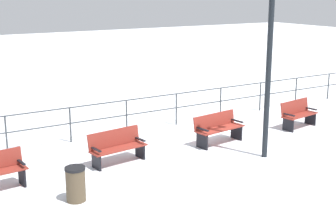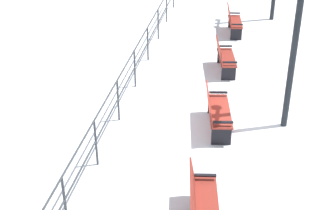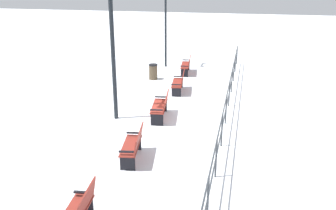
# 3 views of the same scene
# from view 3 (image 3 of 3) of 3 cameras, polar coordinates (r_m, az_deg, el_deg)

# --- Properties ---
(ground_plane) EXTENTS (80.00, 80.00, 0.00)m
(ground_plane) POSITION_cam_3_polar(r_m,az_deg,el_deg) (13.89, -1.66, -2.01)
(ground_plane) COLOR white
(ground_plane) RESTS_ON ground
(bench_nearest) EXTENTS (0.67, 1.72, 0.90)m
(bench_nearest) POSITION_cam_3_polar(r_m,az_deg,el_deg) (20.06, 2.95, 6.31)
(bench_nearest) COLOR maroon
(bench_nearest) RESTS_ON ground
(bench_second) EXTENTS (0.72, 1.65, 0.90)m
(bench_second) POSITION_cam_3_polar(r_m,az_deg,el_deg) (16.83, 1.77, 3.59)
(bench_second) COLOR maroon
(bench_second) RESTS_ON ground
(bench_third) EXTENTS (0.78, 1.73, 0.91)m
(bench_third) POSITION_cam_3_polar(r_m,az_deg,el_deg) (13.70, -1.08, -0.16)
(bench_third) COLOR maroon
(bench_third) RESTS_ON ground
(bench_fourth) EXTENTS (0.74, 1.53, 0.92)m
(bench_fourth) POSITION_cam_3_polar(r_m,az_deg,el_deg) (10.72, -5.40, -6.21)
(bench_fourth) COLOR maroon
(bench_fourth) RESTS_ON ground
(lamppost_near) EXTENTS (0.27, 1.08, 5.33)m
(lamppost_near) POSITION_cam_3_polar(r_m,az_deg,el_deg) (21.18, -0.38, 15.56)
(lamppost_near) COLOR black
(lamppost_near) RESTS_ON ground
(lamppost_middle) EXTENTS (0.25, 1.08, 4.73)m
(lamppost_middle) POSITION_cam_3_polar(r_m,az_deg,el_deg) (13.18, -8.69, 10.08)
(lamppost_middle) COLOR black
(lamppost_middle) RESTS_ON ground
(waterfront_railing) EXTENTS (0.05, 19.22, 1.12)m
(waterfront_railing) POSITION_cam_3_polar(r_m,az_deg,el_deg) (13.27, 9.11, 0.14)
(waterfront_railing) COLOR #383D42
(waterfront_railing) RESTS_ON ground
(trash_bin) EXTENTS (0.46, 0.46, 0.79)m
(trash_bin) POSITION_cam_3_polar(r_m,az_deg,el_deg) (18.93, -2.33, 5.22)
(trash_bin) COLOR brown
(trash_bin) RESTS_ON ground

